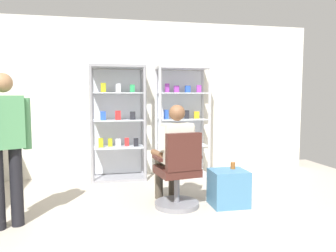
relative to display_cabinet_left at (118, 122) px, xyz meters
name	(u,v)px	position (x,y,z in m)	size (l,w,h in m)	color
ground_plane	(195,252)	(0.55, -2.76, -0.96)	(7.20, 7.20, 0.00)	#B2A899
back_wall	(148,99)	(0.55, 0.24, 0.39)	(6.00, 0.10, 2.70)	silver
display_cabinet_left	(118,122)	(0.00, 0.00, 0.00)	(0.90, 0.45, 1.90)	gray
display_cabinet_right	(181,121)	(1.10, 0.00, 0.00)	(0.90, 0.45, 1.90)	#B7B7BC
office_chair	(179,177)	(0.67, -1.63, -0.57)	(0.60, 0.56, 0.96)	slate
seated_shopkeeper	(174,150)	(0.64, -1.47, -0.25)	(0.53, 0.60, 1.29)	#3F382D
storage_crate	(228,188)	(1.31, -1.66, -0.73)	(0.45, 0.39, 0.46)	teal
tea_glass	(233,165)	(1.40, -1.59, -0.46)	(0.06, 0.06, 0.09)	brown
standing_customer	(5,140)	(-1.24, -1.85, -0.03)	(0.48, 0.35, 1.63)	black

